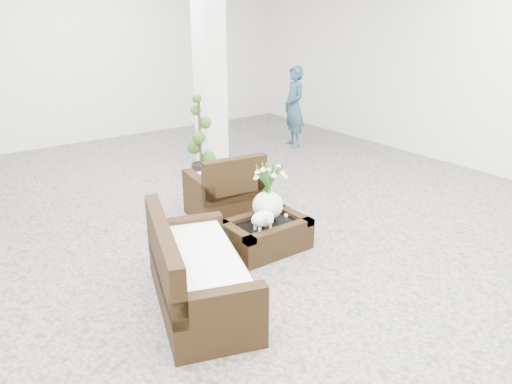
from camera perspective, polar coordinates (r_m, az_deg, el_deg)
ground at (r=5.88m, az=-0.58°, el=-5.38°), size 11.00×11.00×0.00m
column at (r=8.33m, az=-5.29°, el=14.86°), size 0.40×0.40×3.50m
coffee_table at (r=5.60m, az=1.12°, el=-5.02°), size 0.90×0.60×0.31m
sheep_figurine at (r=5.35m, az=0.76°, el=-3.21°), size 0.28×0.23×0.21m
planter_narcissus at (r=5.51m, az=1.36°, el=0.83°), size 0.44×0.44×0.80m
tealight at (r=5.71m, az=3.41°, el=-2.62°), size 0.04×0.04×0.03m
armchair at (r=6.34m, az=-3.67°, el=0.84°), size 0.91×0.88×0.87m
loveseat at (r=4.53m, az=-6.32°, el=-8.09°), size 1.20×1.71×0.83m
topiary at (r=7.88m, az=-6.35°, el=6.27°), size 0.34×0.34×1.28m
shopper at (r=9.57m, az=4.33°, el=9.59°), size 0.49×0.62×1.50m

